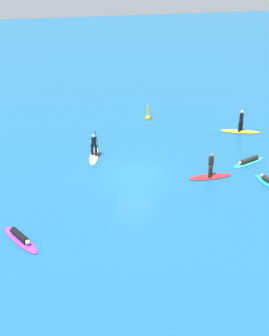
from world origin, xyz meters
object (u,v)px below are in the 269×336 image
Objects in this scene: surfer_on_teal_board at (249,161)px; surfer_on_red_board at (210,172)px; surfer_on_white_board at (94,150)px; marker_buoy at (148,117)px; surfer_on_yellow_board at (240,127)px; surfer_on_purple_board at (20,238)px.

surfer_on_red_board reaches higher than surfer_on_teal_board.
marker_buoy is at bearing 152.22° from surfer_on_white_board.
surfer_on_purple_board is at bearing 53.69° from surfer_on_yellow_board.
surfer_on_yellow_board is at bearing 94.57° from surfer_on_purple_board.
surfer_on_white_board reaches higher than surfer_on_teal_board.
surfer_on_purple_board is at bearing -122.80° from marker_buoy.
surfer_on_red_board is (-4.81, -6.90, -0.04)m from surfer_on_yellow_board.
surfer_on_red_board is at bearing 68.77° from surfer_on_white_board.
surfer_on_purple_board is 20.61m from surfer_on_yellow_board.
surfer_on_purple_board is 1.11× the size of surfer_on_teal_board.
surfer_on_purple_board is 18.94m from marker_buoy.
surfer_on_red_board is (12.05, 4.94, 0.22)m from surfer_on_purple_board.
surfer_on_white_board is at bearing -35.20° from surfer_on_red_board.
marker_buoy is at bearing -13.12° from surfer_on_yellow_board.
surfer_on_teal_board is 2.05× the size of marker_buoy.
surfer_on_yellow_board is 1.00× the size of surfer_on_white_board.
surfer_on_teal_board is at bearing 92.94° from surfer_on_yellow_board.
marker_buoy is at bearing 116.70° from surfer_on_purple_board.
surfer_on_red_board is (7.07, -4.60, -0.08)m from surfer_on_white_board.
surfer_on_yellow_board reaches higher than surfer_on_red_board.
surfer_on_purple_board is 2.28× the size of marker_buoy.
surfer_on_white_board is at bearing -129.61° from marker_buoy.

